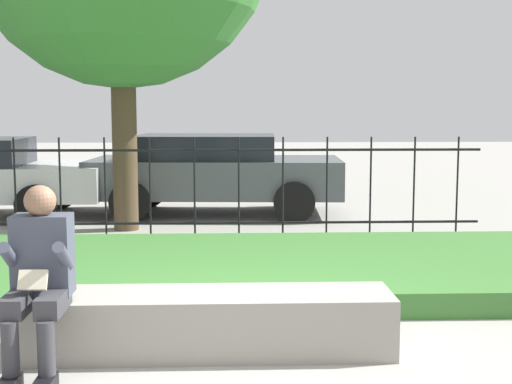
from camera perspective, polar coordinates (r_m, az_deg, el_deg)
ground_plane at (r=5.23m, az=-0.68°, el=-12.64°), size 60.00×60.00×0.00m
stone_bench at (r=5.17m, az=-4.03°, el=-10.65°), size 2.65×0.58×0.43m
person_seated_reader at (r=4.89m, az=-16.97°, el=-6.18°), size 0.42×0.73×1.23m
grass_berm at (r=7.25m, az=-1.14°, el=-6.17°), size 8.16×2.88×0.22m
iron_fence at (r=9.01m, az=-1.38°, el=0.30°), size 6.16×0.03×1.37m
car_parked_center at (r=11.57m, az=-3.39°, el=1.68°), size 4.09×2.09×1.29m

